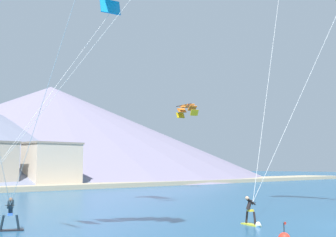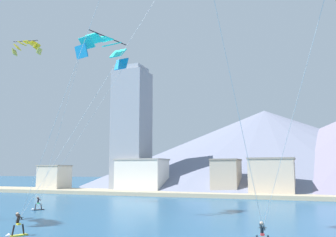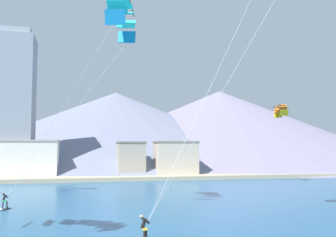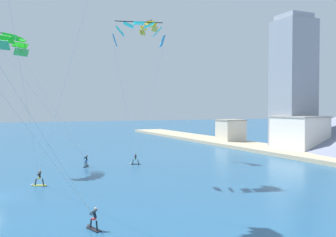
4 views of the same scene
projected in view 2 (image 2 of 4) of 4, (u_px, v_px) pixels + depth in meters
kitesurfer_near_lead at (15, 229)px, 27.58m from camera, size 0.94×1.78×1.76m
kitesurfer_far_left at (37, 206)px, 45.13m from camera, size 0.87×1.78×1.65m
parafoil_kite_far_left at (103, 48)px, 41.19m from camera, size 11.90×6.63×18.03m
parafoil_kite_distant_low_drift at (27, 46)px, 55.64m from camera, size 4.45×2.04×1.99m
shoreline_strip at (217, 194)px, 68.50m from camera, size 180.00×10.00×0.70m
shore_building_harbour_front at (54, 178)px, 83.53m from camera, size 5.77×5.65×5.84m
shore_building_promenade_mid at (226, 177)px, 70.90m from camera, size 5.20×5.78×6.85m
shore_building_quay_east at (142, 176)px, 78.56m from camera, size 10.16×6.80×7.10m
shore_building_quay_west at (272, 177)px, 66.78m from camera, size 8.10×5.24×6.95m
highrise_tower at (132, 129)px, 82.35m from camera, size 7.00×7.00×27.70m
mountain_peak_central_summit at (266, 147)px, 119.98m from camera, size 116.24×116.24×23.82m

